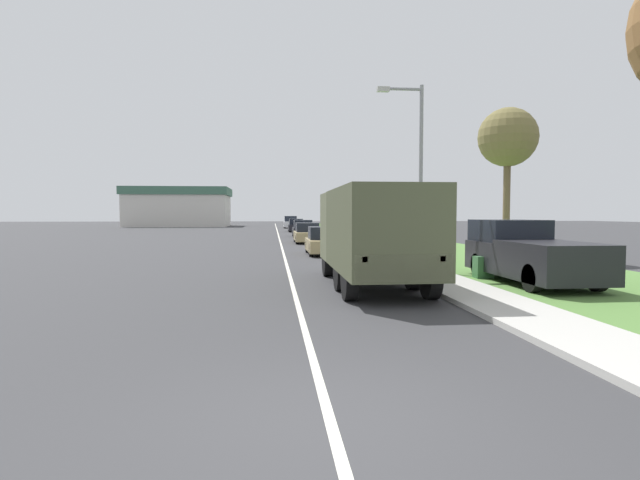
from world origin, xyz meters
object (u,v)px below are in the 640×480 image
object	(u,v)px
car_second_ahead	(307,234)
car_third_ahead	(303,229)
car_fourth_ahead	(296,226)
car_farthest_ahead	(291,223)
military_truck	(372,231)
car_nearest_ahead	(324,242)
pickup_truck	(528,253)
lamp_post	(415,159)

from	to	relation	value
car_second_ahead	car_third_ahead	distance (m)	9.46
car_third_ahead	car_second_ahead	bearing A→B (deg)	-91.63
car_third_ahead	car_fourth_ahead	size ratio (longest dim) A/B	0.94
car_third_ahead	car_farthest_ahead	bearing A→B (deg)	90.29
car_fourth_ahead	car_second_ahead	bearing A→B (deg)	-90.56
military_truck	car_nearest_ahead	xyz separation A→B (m)	(-0.22, 11.33, -0.96)
car_nearest_ahead	car_third_ahead	world-z (taller)	car_third_ahead
car_third_ahead	pickup_truck	world-z (taller)	pickup_truck
car_nearest_ahead	car_second_ahead	distance (m)	10.25
car_second_ahead	lamp_post	xyz separation A→B (m)	(2.62, -18.06, 3.40)
car_nearest_ahead	pickup_truck	xyz separation A→B (m)	(5.09, -10.97, 0.26)
car_third_ahead	lamp_post	bearing A→B (deg)	-85.12
car_nearest_ahead	car_third_ahead	xyz separation A→B (m)	(0.12, 19.70, 0.04)
military_truck	car_farthest_ahead	bearing A→B (deg)	90.23
pickup_truck	lamp_post	xyz separation A→B (m)	(-2.62, 3.16, 3.15)
pickup_truck	car_third_ahead	bearing A→B (deg)	99.20
car_farthest_ahead	car_nearest_ahead	bearing A→B (deg)	-89.98
car_nearest_ahead	pickup_truck	distance (m)	12.09
car_second_ahead	car_third_ahead	bearing A→B (deg)	88.37
military_truck	lamp_post	distance (m)	4.84
car_nearest_ahead	pickup_truck	size ratio (longest dim) A/B	0.76
car_third_ahead	pickup_truck	distance (m)	31.07
car_second_ahead	car_fourth_ahead	distance (m)	21.78
car_farthest_ahead	car_third_ahead	bearing A→B (deg)	-89.71
car_nearest_ahead	car_second_ahead	bearing A→B (deg)	90.81
car_farthest_ahead	pickup_truck	world-z (taller)	pickup_truck
car_nearest_ahead	car_farthest_ahead	xyz separation A→B (m)	(-0.01, 46.73, 0.13)
military_truck	car_third_ahead	distance (m)	31.05
car_nearest_ahead	car_fourth_ahead	distance (m)	32.02
car_second_ahead	car_farthest_ahead	world-z (taller)	car_farthest_ahead
car_fourth_ahead	car_farthest_ahead	world-z (taller)	car_farthest_ahead
car_nearest_ahead	lamp_post	world-z (taller)	lamp_post
car_second_ahead	pickup_truck	size ratio (longest dim) A/B	0.88
lamp_post	military_truck	bearing A→B (deg)	-122.64
car_second_ahead	lamp_post	bearing A→B (deg)	-81.75
car_fourth_ahead	pickup_truck	world-z (taller)	pickup_truck
car_nearest_ahead	car_fourth_ahead	bearing A→B (deg)	89.88
car_second_ahead	car_farthest_ahead	size ratio (longest dim) A/B	1.01
car_second_ahead	pickup_truck	world-z (taller)	pickup_truck
military_truck	car_third_ahead	world-z (taller)	military_truck
military_truck	car_farthest_ahead	world-z (taller)	military_truck
car_third_ahead	lamp_post	distance (m)	27.82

